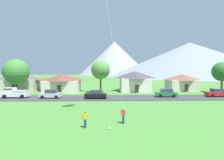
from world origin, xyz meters
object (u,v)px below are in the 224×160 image
(parked_car_green_mid_east, at_px, (166,93))
(parked_car_black_west_end, at_px, (96,94))
(house_left_center, at_px, (63,83))
(tree_near_left, at_px, (101,70))
(tree_left_of_center, at_px, (222,72))
(tree_center, at_px, (16,72))
(house_right_center, at_px, (19,82))
(parked_car_silver_mid_west, at_px, (51,94))
(pickup_truck_white_west_side, at_px, (15,93))
(parked_car_red_east_end, at_px, (217,93))
(soccer_ball, at_px, (110,128))
(house_rightmost, at_px, (181,82))
(house_leftmost, at_px, (135,81))
(watcher_person, at_px, (85,119))

(parked_car_green_mid_east, bearing_deg, parked_car_black_west_end, -172.61)
(house_left_center, xyz_separation_m, tree_near_left, (9.93, -3.33, 3.32))
(house_left_center, relative_size, tree_left_of_center, 1.24)
(tree_near_left, bearing_deg, tree_center, -176.29)
(house_right_center, distance_m, tree_near_left, 22.46)
(house_right_center, distance_m, parked_car_silver_mid_west, 17.57)
(pickup_truck_white_west_side, bearing_deg, parked_car_red_east_end, 0.92)
(tree_near_left, height_order, parked_car_black_west_end, tree_near_left)
(parked_car_red_east_end, bearing_deg, soccer_ball, -138.19)
(house_rightmost, bearing_deg, soccer_ball, -121.85)
(house_rightmost, bearing_deg, house_right_center, -178.84)
(tree_near_left, distance_m, pickup_truck_white_west_side, 18.98)
(house_leftmost, bearing_deg, parked_car_red_east_end, -34.37)
(house_left_center, bearing_deg, watcher_person, -72.39)
(tree_left_of_center, bearing_deg, house_right_center, 173.89)
(tree_left_of_center, relative_size, parked_car_green_mid_east, 1.78)
(parked_car_green_mid_east, xyz_separation_m, parked_car_red_east_end, (10.66, 0.16, 0.00))
(tree_center, height_order, soccer_ball, tree_center)
(parked_car_green_mid_east, bearing_deg, parked_car_silver_mid_west, -177.64)
(house_rightmost, height_order, soccer_ball, house_rightmost)
(parked_car_red_east_end, xyz_separation_m, watcher_person, (-24.92, -19.62, 0.01))
(house_right_center, relative_size, tree_near_left, 1.32)
(tree_near_left, bearing_deg, house_left_center, 161.45)
(tree_center, bearing_deg, parked_car_black_west_end, -21.92)
(house_left_center, height_order, parked_car_green_mid_east, house_left_center)
(tree_center, height_order, pickup_truck_white_west_side, tree_center)
(parked_car_black_west_end, bearing_deg, tree_center, 158.08)
(tree_left_of_center, bearing_deg, tree_near_left, 178.11)
(house_left_center, relative_size, house_rightmost, 1.18)
(parked_car_green_mid_east, height_order, pickup_truck_white_west_side, pickup_truck_white_west_side)
(parked_car_silver_mid_west, height_order, parked_car_red_east_end, same)
(house_left_center, bearing_deg, parked_car_black_west_end, -52.58)
(house_right_center, relative_size, parked_car_red_east_end, 2.48)
(house_left_center, height_order, house_right_center, house_right_center)
(tree_center, relative_size, parked_car_silver_mid_west, 1.93)
(house_leftmost, distance_m, pickup_truck_white_west_side, 28.11)
(parked_car_green_mid_east, bearing_deg, parked_car_red_east_end, 0.85)
(house_rightmost, distance_m, parked_car_red_east_end, 12.58)
(pickup_truck_white_west_side, bearing_deg, tree_near_left, 24.19)
(house_left_center, distance_m, watcher_person, 31.33)
(watcher_person, bearing_deg, parked_car_black_west_end, 90.36)
(house_leftmost, distance_m, watcher_person, 31.75)
(parked_car_silver_mid_west, relative_size, soccer_ball, 17.70)
(parked_car_silver_mid_west, relative_size, pickup_truck_white_west_side, 0.81)
(house_left_center, height_order, tree_left_of_center, tree_left_of_center)
(house_left_center, xyz_separation_m, pickup_truck_white_west_side, (-6.88, -10.88, -1.25))
(tree_left_of_center, relative_size, parked_car_silver_mid_west, 1.78)
(tree_near_left, xyz_separation_m, tree_center, (-19.54, -1.27, -0.41))
(tree_left_of_center, bearing_deg, pickup_truck_white_west_side, -171.87)
(house_left_center, distance_m, parked_car_red_east_end, 35.91)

